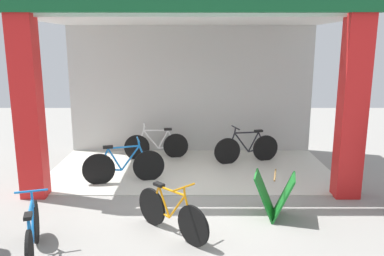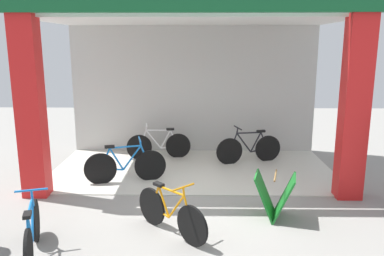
# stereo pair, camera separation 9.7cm
# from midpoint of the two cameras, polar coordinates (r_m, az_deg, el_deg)

# --- Properties ---
(ground_plane) EXTENTS (20.66, 20.66, 0.00)m
(ground_plane) POSITION_cam_midpoint_polar(r_m,az_deg,el_deg) (7.50, 0.28, -9.94)
(ground_plane) COLOR gray
(ground_plane) RESTS_ON ground
(shop_facade) EXTENTS (6.53, 3.52, 4.03)m
(shop_facade) POSITION_cam_midpoint_polar(r_m,az_deg,el_deg) (8.69, 0.43, 7.96)
(shop_facade) COLOR beige
(shop_facade) RESTS_ON ground
(bicycle_inside_0) EXTENTS (1.59, 0.44, 0.88)m
(bicycle_inside_0) POSITION_cam_midpoint_polar(r_m,az_deg,el_deg) (9.75, -4.58, -2.51)
(bicycle_inside_0) COLOR black
(bicycle_inside_0) RESTS_ON ground
(bicycle_inside_1) EXTENTS (1.59, 0.55, 0.91)m
(bicycle_inside_1) POSITION_cam_midpoint_polar(r_m,az_deg,el_deg) (9.48, 8.67, -2.99)
(bicycle_inside_1) COLOR black
(bicycle_inside_1) RESTS_ON ground
(bicycle_inside_2) EXTENTS (1.65, 0.51, 0.92)m
(bicycle_inside_2) POSITION_cam_midpoint_polar(r_m,az_deg,el_deg) (8.18, -9.43, -5.45)
(bicycle_inside_2) COLOR black
(bicycle_inside_2) RESTS_ON ground
(bicycle_parked_0) EXTENTS (1.11, 1.13, 0.85)m
(bicycle_parked_0) POSITION_cam_midpoint_polar(r_m,az_deg,el_deg) (5.99, -2.69, -12.38)
(bicycle_parked_0) COLOR black
(bicycle_parked_0) RESTS_ON ground
(bicycle_parked_1) EXTENTS (0.55, 1.52, 0.87)m
(bicycle_parked_1) POSITION_cam_midpoint_polar(r_m,az_deg,el_deg) (5.78, -21.93, -14.17)
(bicycle_parked_1) COLOR black
(bicycle_parked_1) RESTS_ON ground
(sandwich_board_sign) EXTENTS (0.77, 0.71, 0.76)m
(sandwich_board_sign) POSITION_cam_midpoint_polar(r_m,az_deg,el_deg) (6.64, 12.42, -9.77)
(sandwich_board_sign) COLOR #197226
(sandwich_board_sign) RESTS_ON ground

